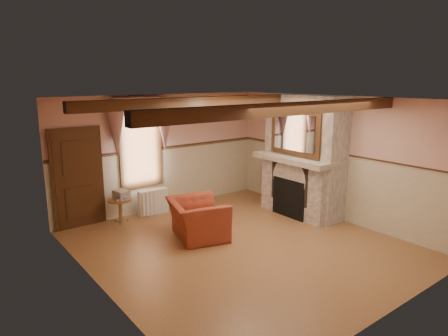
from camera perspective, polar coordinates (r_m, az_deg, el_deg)
floor at (r=7.88m, az=2.48°, el=-10.98°), size 5.50×6.00×0.01m
ceiling at (r=7.23m, az=2.69°, el=9.80°), size 5.50×6.00×0.01m
wall_back at (r=9.86m, az=-8.75°, el=2.24°), size 5.50×0.02×2.80m
wall_front at (r=5.59m, az=23.00°, el=-6.73°), size 5.50×0.02×2.80m
wall_left at (r=6.09m, az=-17.66°, el=-4.74°), size 0.02×6.00×2.80m
wall_right at (r=9.41m, az=15.48°, el=1.42°), size 0.02×6.00×2.80m
wainscot at (r=7.61m, az=2.53°, el=-5.80°), size 5.50×6.00×1.50m
chair_rail at (r=7.41m, az=2.59°, el=-0.29°), size 5.50×6.00×0.08m
firebox at (r=9.44m, az=9.47°, el=-4.19°), size 0.20×0.95×0.90m
armchair at (r=8.14m, az=-3.81°, el=-7.28°), size 1.33×1.44×0.78m
side_table at (r=9.25m, az=-14.58°, el=-5.93°), size 0.69×0.69×0.55m
book_stack at (r=9.13m, az=-14.46°, el=-3.71°), size 0.32×0.37×0.20m
radiator at (r=9.66m, az=-10.09°, el=-4.77°), size 0.72×0.26×0.60m
bowl at (r=9.23m, az=11.83°, el=1.79°), size 0.34×0.34×0.08m
mantel_clock at (r=9.87m, az=7.53°, el=2.99°), size 0.14×0.24×0.20m
oil_lamp at (r=9.77m, az=8.09°, el=3.11°), size 0.11×0.11×0.28m
candle_red at (r=9.03m, az=13.31°, el=1.73°), size 0.06×0.06×0.16m
jar_yellow at (r=8.99m, az=13.64°, el=1.53°), size 0.06×0.06×0.12m
fireplace at (r=9.53m, az=11.42°, el=1.77°), size 0.85×2.00×2.80m
mantel at (r=9.40m, az=10.69°, el=1.40°), size 1.05×2.05×0.12m
overmantel_mirror at (r=9.17m, az=10.07°, el=5.01°), size 0.06×1.44×1.04m
door at (r=9.08m, az=-20.14°, el=-1.57°), size 1.10×0.10×2.10m
window at (r=9.53m, az=-11.87°, el=3.27°), size 1.06×0.08×2.02m
window_drapes at (r=9.37m, az=-11.79°, el=6.82°), size 1.30×0.14×1.40m
ceiling_beam_front at (r=6.37m, az=9.75°, el=8.35°), size 5.50×0.18×0.20m
ceiling_beam_back at (r=8.19m, az=-2.83°, el=9.43°), size 5.50×0.18×0.20m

